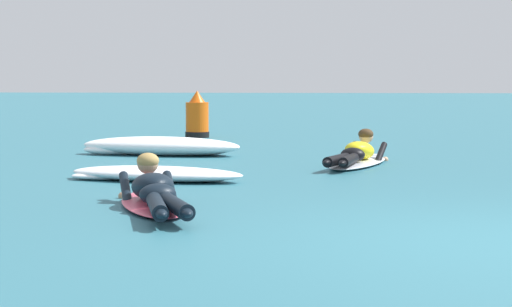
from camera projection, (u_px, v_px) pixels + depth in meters
The scene contains 6 objects.
ground_plane at pixel (422, 148), 17.56m from camera, with size 120.00×120.00×0.00m, color #2D6B7A.
surfer_near at pixel (155, 195), 9.45m from camera, with size 1.20×2.61×0.54m.
surfer_far at pixel (357, 156), 14.13m from camera, with size 1.13×2.67×0.54m.
whitewater_mid_left at pixel (161, 147), 15.96m from camera, with size 2.70×1.24×0.30m.
whitewater_mid_right at pixel (157, 174), 12.06m from camera, with size 2.29×1.21×0.18m.
channel_marker_buoy at pixel (197, 119), 20.61m from camera, with size 0.49×0.49×0.96m.
Camera 1 is at (-1.30, -7.70, 1.24)m, focal length 70.92 mm.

